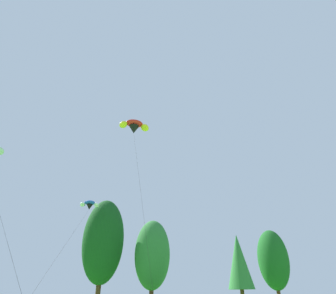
# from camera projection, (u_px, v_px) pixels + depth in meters

# --- Properties ---
(treeline_tree_d) EXTENTS (5.85, 5.85, 15.00)m
(treeline_tree_d) POSITION_uv_depth(u_px,v_px,m) (103.00, 241.00, 40.75)
(treeline_tree_d) COLOR #472D19
(treeline_tree_d) RESTS_ON ground_plane
(treeline_tree_e) EXTENTS (5.06, 5.06, 12.07)m
(treeline_tree_e) POSITION_uv_depth(u_px,v_px,m) (152.00, 254.00, 40.48)
(treeline_tree_e) COLOR #472D19
(treeline_tree_e) RESTS_ON ground_plane
(treeline_tree_f) EXTENTS (4.02, 4.02, 10.98)m
(treeline_tree_f) POSITION_uv_depth(u_px,v_px,m) (239.00, 261.00, 44.72)
(treeline_tree_f) COLOR #472D19
(treeline_tree_f) RESTS_ON ground_plane
(treeline_tree_g) EXTENTS (5.17, 5.17, 12.49)m
(treeline_tree_g) POSITION_uv_depth(u_px,v_px,m) (273.00, 259.00, 48.82)
(treeline_tree_g) COLOR #472D19
(treeline_tree_g) RESTS_ON ground_plane
(parafoil_kite_high_blue_white) EXTENTS (5.93, 20.63, 12.24)m
(parafoil_kite_high_blue_white) POSITION_uv_depth(u_px,v_px,m) (90.00, 205.00, 39.15)
(parafoil_kite_high_blue_white) COLOR blue
(parafoil_kite_mid_red_yellow) EXTENTS (3.94, 10.54, 19.98)m
(parafoil_kite_mid_red_yellow) POSITION_uv_depth(u_px,v_px,m) (134.00, 126.00, 35.10)
(parafoil_kite_mid_red_yellow) COLOR red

